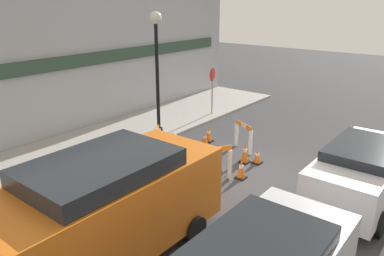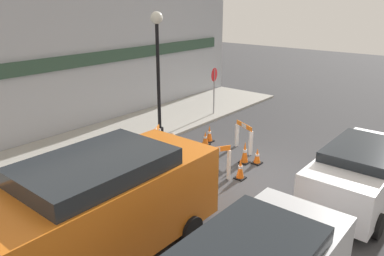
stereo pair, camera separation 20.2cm
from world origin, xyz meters
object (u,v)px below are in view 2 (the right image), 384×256
(streetlamp_post, at_px, (158,57))
(person_worker, at_px, (172,160))
(parked_car_1, at_px, (361,171))
(work_van, at_px, (99,205))
(stop_sign, at_px, (214,83))

(streetlamp_post, relative_size, person_worker, 2.70)
(parked_car_1, bearing_deg, person_worker, 121.59)
(streetlamp_post, xyz_separation_m, work_van, (-5.98, -4.20, -1.83))
(person_worker, distance_m, work_van, 3.20)
(stop_sign, distance_m, person_worker, 7.27)
(streetlamp_post, bearing_deg, parked_car_1, -92.70)
(parked_car_1, bearing_deg, work_van, 149.64)
(streetlamp_post, height_order, person_worker, streetlamp_post)
(streetlamp_post, xyz_separation_m, parked_car_1, (-0.35, -7.49, -2.15))
(person_worker, height_order, parked_car_1, person_worker)
(stop_sign, distance_m, parked_car_1, 8.46)
(stop_sign, height_order, parked_car_1, stop_sign)
(stop_sign, bearing_deg, person_worker, 14.88)
(parked_car_1, height_order, work_van, work_van)
(parked_car_1, xyz_separation_m, work_van, (-5.62, 3.29, 0.32))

